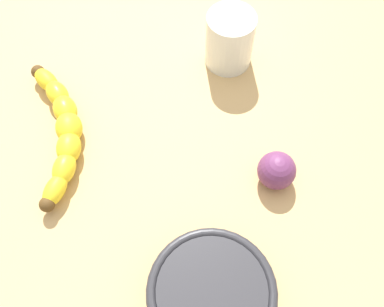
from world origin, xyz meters
TOP-DOWN VIEW (x-y plane):
  - wooden_tabletop at (0.00, 0.00)cm, footprint 120.00×120.00cm
  - banana at (-5.03, -10.40)cm, footprint 24.51×7.65cm
  - smoothie_glass at (-15.26, 16.22)cm, footprint 7.44×7.44cm
  - ceramic_bowl at (21.37, 6.57)cm, footprint 15.03×15.03cm
  - plum_fruit at (6.75, 18.29)cm, footprint 5.27×5.27cm

SIDE VIEW (x-z plane):
  - wooden_tabletop at x=0.00cm, z-range 0.00..3.00cm
  - banana at x=-5.03cm, z-range 3.00..6.82cm
  - plum_fruit at x=6.75cm, z-range 3.00..8.27cm
  - ceramic_bowl at x=21.37cm, z-range 3.50..8.94cm
  - smoothie_glass at x=-15.26cm, z-range 2.72..11.86cm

